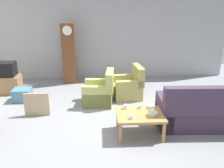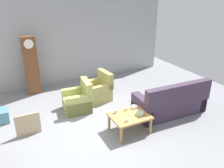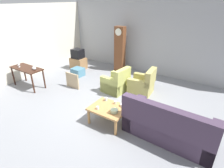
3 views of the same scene
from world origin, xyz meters
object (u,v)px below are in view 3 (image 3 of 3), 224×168
at_px(framed_picture_leaning, 72,81).
at_px(wine_glass_mid, 19,64).
at_px(console_table_dark, 27,71).
at_px(glass_dome_cloche, 34,68).
at_px(storage_box_blue, 78,72).
at_px(armchair_olive_far, 142,85).
at_px(couch_floral, 168,127).
at_px(tv_stand_cabinet, 78,63).
at_px(bowl_shallow_green, 114,111).
at_px(cup_blue_rimmed, 106,99).
at_px(cup_white_porcelain, 98,108).
at_px(bowl_white_stacked, 123,105).
at_px(cup_cream_tall, 115,103).
at_px(armchair_olive_near, 116,84).
at_px(wine_glass_tall, 17,62).
at_px(grandfather_clock, 120,49).
at_px(tv_crt, 78,54).
at_px(coffee_table_wood, 109,110).

xyz_separation_m(framed_picture_leaning, wine_glass_mid, (-1.72, -0.93, 0.57)).
height_order(console_table_dark, glass_dome_cloche, glass_dome_cloche).
bearing_deg(storage_box_blue, armchair_olive_far, 1.39).
bearing_deg(couch_floral, tv_stand_cabinet, 154.51).
height_order(console_table_dark, framed_picture_leaning, console_table_dark).
relative_size(couch_floral, bowl_shallow_green, 10.70).
distance_m(framed_picture_leaning, cup_blue_rimmed, 2.21).
relative_size(cup_white_porcelain, bowl_white_stacked, 0.51).
xyz_separation_m(framed_picture_leaning, storage_box_blue, (-0.64, 0.97, -0.11)).
bearing_deg(cup_blue_rimmed, wine_glass_mid, -177.22).
xyz_separation_m(tv_stand_cabinet, bowl_shallow_green, (3.79, -2.74, 0.25)).
xyz_separation_m(cup_cream_tall, bowl_shallow_green, (0.20, -0.35, 0.00)).
relative_size(tv_stand_cabinet, cup_white_porcelain, 8.94).
distance_m(armchair_olive_near, wine_glass_tall, 3.82).
bearing_deg(armchair_olive_far, grandfather_clock, 141.30).
xyz_separation_m(glass_dome_cloche, wine_glass_mid, (-0.71, -0.13, 0.04)).
xyz_separation_m(framed_picture_leaning, glass_dome_cloche, (-1.01, -0.80, 0.54)).
distance_m(console_table_dark, tv_stand_cabinet, 2.51).
xyz_separation_m(tv_crt, cup_blue_rimmed, (3.28, -2.39, -0.22)).
bearing_deg(coffee_table_wood, armchair_olive_near, 116.08).
bearing_deg(bowl_white_stacked, storage_box_blue, 152.24).
bearing_deg(console_table_dark, armchair_olive_far, 26.22).
xyz_separation_m(grandfather_clock, bowl_shallow_green, (2.03, -3.60, -0.49)).
height_order(couch_floral, glass_dome_cloche, couch_floral).
bearing_deg(bowl_shallow_green, coffee_table_wood, 158.67).
distance_m(tv_crt, framed_picture_leaning, 2.09).
height_order(console_table_dark, cup_cream_tall, console_table_dark).
xyz_separation_m(console_table_dark, bowl_shallow_green, (4.01, -0.27, -0.14)).
relative_size(grandfather_clock, framed_picture_leaning, 3.32).
height_order(glass_dome_cloche, wine_glass_tall, wine_glass_tall).
bearing_deg(couch_floral, glass_dome_cloche, -179.72).
distance_m(armchair_olive_far, grandfather_clock, 2.43).
bearing_deg(grandfather_clock, couch_floral, -44.63).
xyz_separation_m(cup_cream_tall, bowl_white_stacked, (0.24, 0.01, -0.00)).
bearing_deg(grandfather_clock, glass_dome_cloche, -115.08).
bearing_deg(bowl_shallow_green, cup_cream_tall, 119.48).
relative_size(cup_white_porcelain, wine_glass_tall, 0.42).
height_order(tv_crt, framed_picture_leaning, tv_crt).
relative_size(coffee_table_wood, wine_glass_tall, 5.31).
relative_size(couch_floral, bowl_white_stacked, 14.38).
xyz_separation_m(coffee_table_wood, cup_blue_rimmed, (-0.27, 0.26, 0.12)).
relative_size(framed_picture_leaning, wine_glass_tall, 3.32).
xyz_separation_m(storage_box_blue, glass_dome_cloche, (-0.37, -1.77, 0.65)).
relative_size(console_table_dark, cup_white_porcelain, 17.09).
bearing_deg(cup_blue_rimmed, bowl_shallow_green, -34.97).
bearing_deg(armchair_olive_near, framed_picture_leaning, -157.33).
xyz_separation_m(armchair_olive_near, cup_cream_tall, (0.84, -1.39, 0.20)).
relative_size(couch_floral, cup_blue_rimmed, 22.19).
relative_size(console_table_dark, tv_stand_cabinet, 1.91).
xyz_separation_m(armchair_olive_far, cup_cream_tall, (0.02, -1.79, 0.20)).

